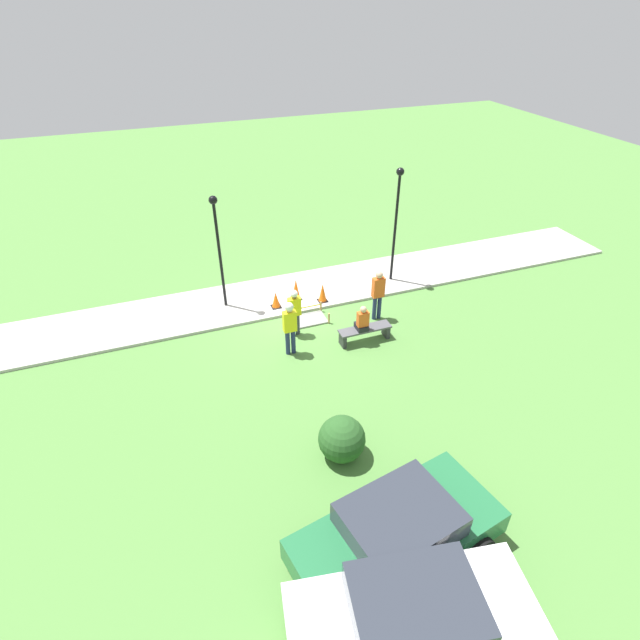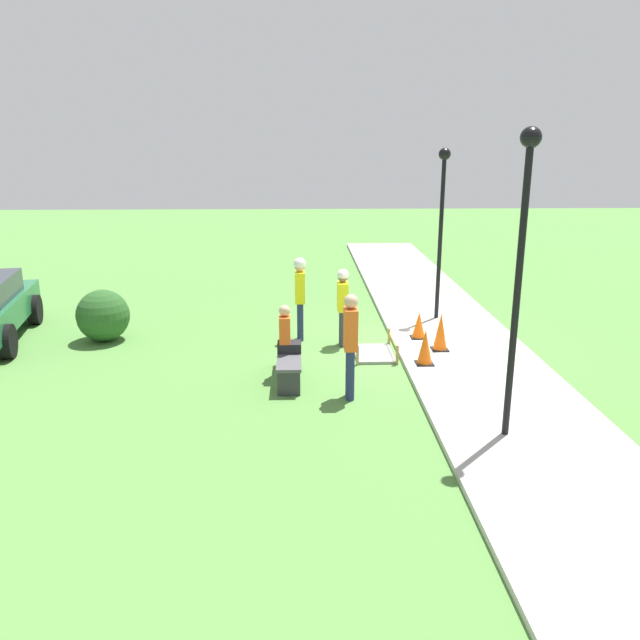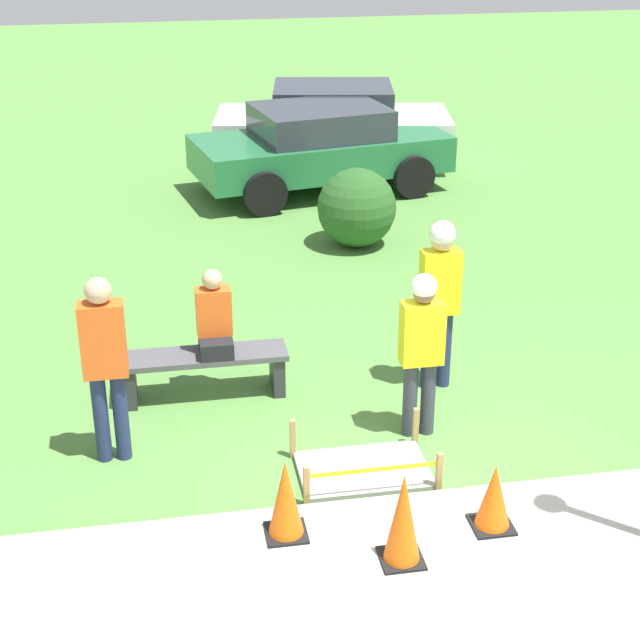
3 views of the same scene
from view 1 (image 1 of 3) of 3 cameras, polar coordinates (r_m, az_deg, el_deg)
ground_plane at (r=17.46m, az=-3.30°, el=0.52°), size 60.00×60.00×0.00m
sidewalk at (r=18.55m, az=-4.58°, el=2.86°), size 28.00×2.75×0.10m
wet_concrete_patch at (r=17.15m, az=-1.31°, el=0.06°), size 1.24×0.84×0.40m
traffic_cone_near_patch at (r=17.87m, az=0.30°, el=3.15°), size 0.34×0.34×0.70m
traffic_cone_far_patch at (r=18.01m, az=-2.76°, el=3.53°), size 0.34×0.34×0.79m
traffic_cone_sidewalk_edge at (r=17.63m, az=-5.07°, el=2.31°), size 0.34×0.34×0.59m
park_bench at (r=16.08m, az=5.14°, el=-1.35°), size 1.73×0.44×0.50m
person_seated_on_bench at (r=15.71m, az=4.86°, el=-0.07°), size 0.36×0.44×0.89m
worker_supervisor at (r=15.07m, az=-3.48°, el=-0.40°), size 0.40×0.27×1.85m
worker_assistant at (r=15.97m, az=-2.94°, el=1.25°), size 0.40×0.24×1.68m
bystander_in_orange_shirt at (r=16.84m, az=6.65°, el=3.17°), size 0.40×0.24×1.83m
lamppost_near at (r=16.90m, az=-11.62°, el=9.26°), size 0.28×0.28×4.03m
lamppost_far at (r=18.45m, az=8.77°, el=12.27°), size 0.28×0.28×4.33m
parked_car_green at (r=10.67m, az=8.87°, el=-22.85°), size 4.47×2.68×1.44m
parked_car_white at (r=9.90m, az=10.58°, el=-30.51°), size 4.50×2.59×1.47m
shrub_rounded_near at (r=12.30m, az=2.51°, el=-13.43°), size 1.15×1.15×1.15m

